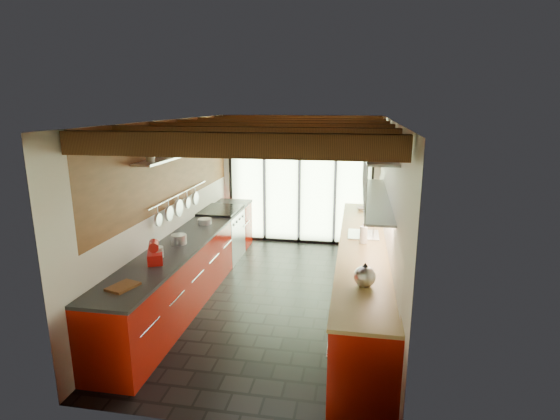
% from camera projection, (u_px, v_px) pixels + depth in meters
% --- Properties ---
extents(ground, '(5.50, 5.50, 0.00)m').
position_uv_depth(ground, '(275.00, 297.00, 6.57)').
color(ground, black).
rests_on(ground, ground).
extents(room_shell, '(5.50, 5.50, 5.50)m').
position_uv_depth(room_shell, '(274.00, 189.00, 6.17)').
color(room_shell, silver).
rests_on(room_shell, ground).
extents(ceiling_beams, '(3.14, 5.06, 4.90)m').
position_uv_depth(ceiling_beams, '(279.00, 130.00, 6.34)').
color(ceiling_beams, '#593316').
rests_on(ceiling_beams, ground).
extents(glass_door, '(2.95, 0.10, 2.90)m').
position_uv_depth(glass_door, '(300.00, 163.00, 8.75)').
color(glass_door, '#C6EAAD').
rests_on(glass_door, ground).
extents(left_counter, '(0.68, 5.00, 0.92)m').
position_uv_depth(left_counter, '(193.00, 263.00, 6.67)').
color(left_counter, '#981206').
rests_on(left_counter, ground).
extents(range_stove, '(0.66, 0.90, 0.97)m').
position_uv_depth(range_stove, '(222.00, 235.00, 8.06)').
color(range_stove, silver).
rests_on(range_stove, ground).
extents(right_counter, '(0.68, 5.00, 0.92)m').
position_uv_depth(right_counter, '(362.00, 274.00, 6.24)').
color(right_counter, '#981206').
rests_on(right_counter, ground).
extents(sink_assembly, '(0.45, 0.52, 0.43)m').
position_uv_depth(sink_assembly, '(364.00, 232.00, 6.50)').
color(sink_assembly, silver).
rests_on(sink_assembly, right_counter).
extents(upper_cabinets_right, '(0.34, 3.00, 3.00)m').
position_uv_depth(upper_cabinets_right, '(378.00, 175.00, 6.17)').
color(upper_cabinets_right, silver).
rests_on(upper_cabinets_right, ground).
extents(left_wall_fixtures, '(0.28, 2.60, 0.96)m').
position_uv_depth(left_wall_fixtures, '(181.00, 171.00, 6.55)').
color(left_wall_fixtures, silver).
rests_on(left_wall_fixtures, ground).
extents(stand_mixer, '(0.29, 0.36, 0.28)m').
position_uv_depth(stand_mixer, '(155.00, 253.00, 5.38)').
color(stand_mixer, red).
rests_on(stand_mixer, left_counter).
extents(pot_large, '(0.25, 0.25, 0.13)m').
position_uv_depth(pot_large, '(179.00, 239.00, 6.09)').
color(pot_large, silver).
rests_on(pot_large, left_counter).
extents(pot_small, '(0.28, 0.28, 0.09)m').
position_uv_depth(pot_small, '(205.00, 221.00, 7.10)').
color(pot_small, silver).
rests_on(pot_small, left_counter).
extents(cutting_board, '(0.31, 0.37, 0.03)m').
position_uv_depth(cutting_board, '(123.00, 287.00, 4.65)').
color(cutting_board, brown).
rests_on(cutting_board, left_counter).
extents(kettle, '(0.30, 0.33, 0.28)m').
position_uv_depth(kettle, '(365.00, 275.00, 4.68)').
color(kettle, silver).
rests_on(kettle, right_counter).
extents(paper_towel, '(0.11, 0.11, 0.29)m').
position_uv_depth(paper_towel, '(364.00, 235.00, 6.10)').
color(paper_towel, white).
rests_on(paper_towel, right_counter).
extents(soap_bottle, '(0.10, 0.10, 0.20)m').
position_uv_depth(soap_bottle, '(363.00, 229.00, 6.49)').
color(soap_bottle, silver).
rests_on(soap_bottle, right_counter).
extents(bowl, '(0.23, 0.23, 0.05)m').
position_uv_depth(bowl, '(362.00, 209.00, 8.01)').
color(bowl, silver).
rests_on(bowl, right_counter).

